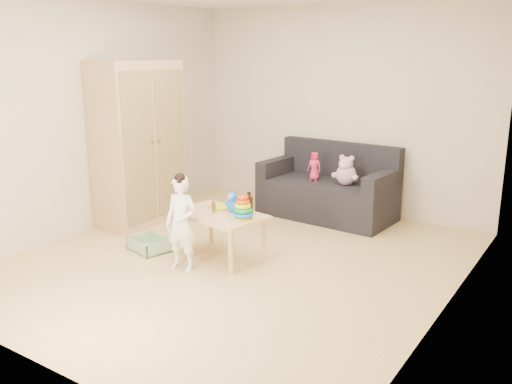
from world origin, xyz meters
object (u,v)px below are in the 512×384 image
Objects in this scene: play_table at (220,236)px; toddler at (181,225)px; wardrobe at (138,144)px; sofa at (327,199)px.

play_table is 0.49m from toddler.
sofa is (1.79, 1.41, -0.73)m from wardrobe.
sofa is 1.84× the size of toddler.
toddler is (-0.37, -2.30, 0.21)m from sofa.
wardrobe reaches higher than sofa.
toddler is (-0.12, -0.43, 0.21)m from play_table.
sofa is at bearing 82.49° from play_table.
toddler is at bearing -31.94° from wardrobe.
wardrobe is 2.17× the size of toddler.
play_table is (-0.25, -1.87, 0.01)m from sofa.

